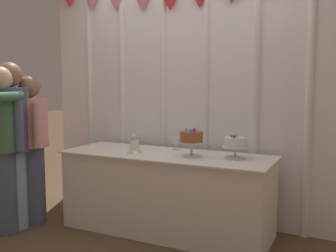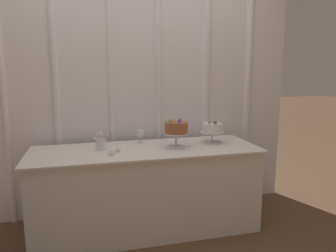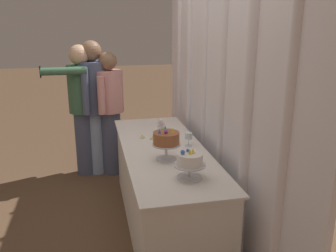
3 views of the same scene
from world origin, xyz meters
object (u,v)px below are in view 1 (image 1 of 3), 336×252
cake_display_nearright (235,144)px  guest_man_dark_suit (32,144)px  wine_glass (176,141)px  flower_vase (134,143)px  guest_girl_blue_dress (2,141)px  guest_man_pink_jacket (12,139)px  tealight_near_left (140,151)px  cake_display_nearleft (191,138)px  tealight_far_left (130,153)px  cake_table (166,193)px

cake_display_nearright → guest_man_dark_suit: 2.00m
cake_display_nearright → wine_glass: size_ratio=1.84×
flower_vase → guest_girl_blue_dress: bearing=-141.6°
cake_display_nearright → flower_vase: cake_display_nearright is taller
flower_vase → guest_man_pink_jacket: guest_man_pink_jacket is taller
cake_display_nearright → guest_man_dark_suit: guest_man_dark_suit is taller
tealight_near_left → guest_man_pink_jacket: 1.23m
flower_vase → guest_man_pink_jacket: (-0.99, -0.62, 0.06)m
wine_glass → cake_display_nearleft: bearing=-43.2°
wine_glass → guest_man_pink_jacket: size_ratio=0.08×
guest_girl_blue_dress → cake_display_nearleft: bearing=22.6°
guest_man_dark_suit → guest_man_pink_jacket: 0.21m
cake_display_nearright → tealight_near_left: 0.91m
flower_vase → cake_display_nearleft: bearing=-8.0°
cake_display_nearright → wine_glass: cake_display_nearright is taller
flower_vase → guest_girl_blue_dress: (-0.96, -0.76, 0.06)m
tealight_far_left → guest_girl_blue_dress: bearing=-151.4°
tealight_near_left → guest_girl_blue_dress: guest_girl_blue_dress is taller
cake_display_nearleft → guest_man_dark_suit: guest_man_dark_suit is taller
tealight_near_left → guest_man_pink_jacket: bearing=-155.4°
wine_glass → guest_girl_blue_dress: bearing=-145.1°
cake_table → guest_girl_blue_dress: guest_girl_blue_dress is taller
cake_display_nearleft → cake_display_nearright: 0.39m
cake_display_nearleft → tealight_far_left: 0.61m
guest_man_dark_suit → tealight_far_left: bearing=13.6°
cake_display_nearright → tealight_far_left: size_ratio=4.38×
guest_man_dark_suit → wine_glass: bearing=25.2°
wine_glass → guest_girl_blue_dress: guest_girl_blue_dress is taller
cake_display_nearright → guest_man_pink_jacket: 2.11m
guest_man_pink_jacket → guest_girl_blue_dress: size_ratio=1.03×
wine_glass → cake_display_nearright: bearing=-14.8°
guest_man_pink_jacket → flower_vase: bearing=32.2°
cake_table → guest_girl_blue_dress: bearing=-152.4°
tealight_near_left → guest_girl_blue_dress: size_ratio=0.03×
cake_display_nearleft → tealight_near_left: bearing=-178.0°
cake_table → tealight_near_left: (-0.25, -0.05, 0.39)m
cake_table → flower_vase: bearing=171.4°
wine_glass → tealight_far_left: (-0.30, -0.37, -0.08)m
cake_display_nearleft → cake_display_nearright: cake_display_nearleft is taller
cake_table → guest_man_dark_suit: size_ratio=1.35×
guest_man_dark_suit → guest_man_pink_jacket: guest_man_pink_jacket is taller
tealight_near_left → guest_man_pink_jacket: size_ratio=0.03×
cake_display_nearright → tealight_far_left: (-0.96, -0.20, -0.12)m
cake_display_nearright → tealight_near_left: bearing=-173.3°
flower_vase → guest_girl_blue_dress: guest_girl_blue_dress is taller
guest_girl_blue_dress → cake_display_nearright: bearing=20.9°
guest_girl_blue_dress → tealight_near_left: bearing=30.9°
cake_display_nearleft → tealight_near_left: (-0.52, -0.02, -0.16)m
wine_glass → guest_man_dark_suit: size_ratio=0.08×
flower_vase → tealight_far_left: size_ratio=3.11×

